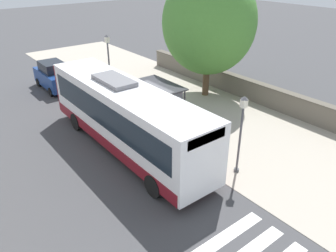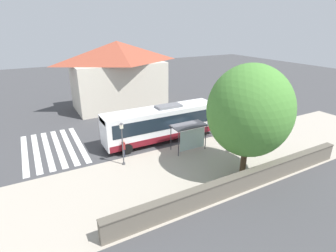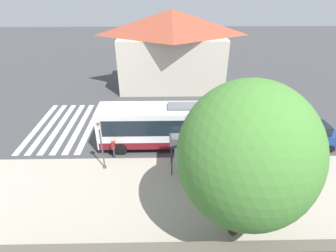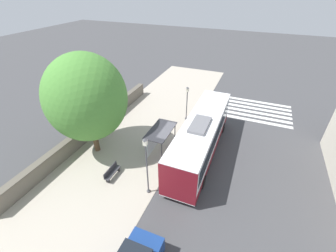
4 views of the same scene
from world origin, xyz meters
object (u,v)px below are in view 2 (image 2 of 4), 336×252
Objects in this scene: bus_shelter at (189,130)px; street_lamp_near at (122,140)px; pedestrian at (124,147)px; shade_tree at (249,111)px; bench at (237,146)px; bus at (161,123)px; parked_car_behind_bus at (245,115)px; street_lamp_far at (219,112)px.

street_lamp_near reaches higher than bus_shelter.
pedestrian is 0.19× the size of shade_tree.
shade_tree is at bearing 143.94° from bench.
parked_car_behind_bus is at bearing -92.02° from bus.
bus_shelter is 6.22m from street_lamp_near.
bus_shelter is 1.98× the size of pedestrian.
bus_shelter reaches higher than pedestrian.
pedestrian is 10.35m from bench.
shade_tree is at bearing 158.04° from street_lamp_far.
bench is 7.64m from parked_car_behind_bus.
street_lamp_far is at bearing -5.34° from bench.
street_lamp_near is at bearing 119.88° from bus.
pedestrian reaches higher than bench.
street_lamp_near reaches higher than pedestrian.
pedestrian is at bearing 73.97° from bus_shelter.
bench is at bearing 131.03° from parked_car_behind_bus.
bench is 0.44× the size of street_lamp_near.
bus_shelter is 10.10m from parked_car_behind_bus.
parked_car_behind_bus is at bearing -44.71° from shade_tree.
shade_tree reaches higher than bus_shelter.
bus_shelter is 6.26m from shade_tree.
bench is 0.35× the size of street_lamp_far.
bench is 3.94m from street_lamp_far.
street_lamp_far is (3.19, -0.30, 2.29)m from bench.
street_lamp_near is at bearing 159.43° from pedestrian.
street_lamp_near is (-2.86, 4.97, 0.39)m from bus.
bus_shelter is at bearing -106.03° from pedestrian.
bus is 3.44m from bus_shelter.
bus is 10.91m from parked_car_behind_bus.
parked_car_behind_bus is (5.01, -5.75, 0.51)m from bench.
bench is (-5.39, -5.12, -1.38)m from bus.
shade_tree reaches higher than pedestrian.
street_lamp_far reaches higher than bench.
parked_car_behind_bus is at bearing -73.67° from bus_shelter.
street_lamp_near is 0.93× the size of parked_car_behind_bus.
street_lamp_near reaches higher than parked_car_behind_bus.
bus_shelter is at bearing 17.72° from shade_tree.
pedestrian is 10.90m from shade_tree.
shade_tree is (-5.57, -7.88, 2.83)m from street_lamp_near.
shade_tree is 12.04m from parked_car_behind_bus.
bus_shelter is 0.85× the size of street_lamp_near.
bus is 2.45× the size of street_lamp_far.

